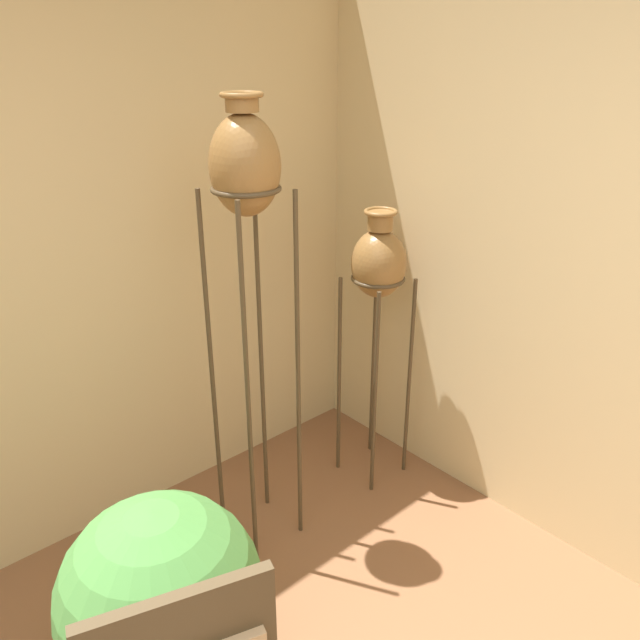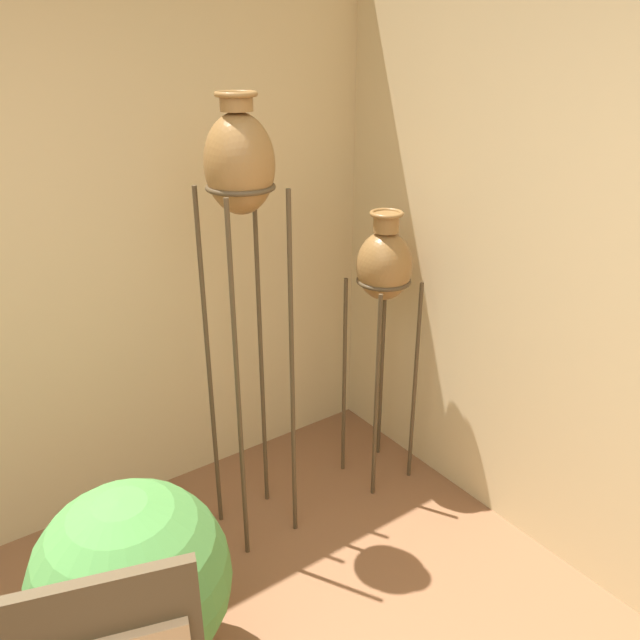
{
  "view_description": "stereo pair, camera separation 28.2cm",
  "coord_description": "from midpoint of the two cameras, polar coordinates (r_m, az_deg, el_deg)",
  "views": [
    {
      "loc": [
        -0.25,
        -0.39,
        2.13
      ],
      "look_at": [
        1.48,
        1.54,
        0.99
      ],
      "focal_mm": 35.0,
      "sensor_mm": 36.0,
      "label": 1
    },
    {
      "loc": [
        -0.03,
        -0.56,
        2.13
      ],
      "look_at": [
        1.48,
        1.54,
        0.99
      ],
      "focal_mm": 35.0,
      "sensor_mm": 36.0,
      "label": 2
    }
  ],
  "objects": [
    {
      "name": "vase_stand_tall",
      "position": [
        2.43,
        -3.93,
        12.46
      ],
      "size": [
        0.28,
        0.28,
        1.98
      ],
      "color": "#473823",
      "rests_on": "ground_plane"
    },
    {
      "name": "vase_stand_medium",
      "position": [
        2.98,
        8.59,
        4.32
      ],
      "size": [
        0.28,
        0.28,
        1.45
      ],
      "color": "#473823",
      "rests_on": "ground_plane"
    },
    {
      "name": "potted_plant",
      "position": [
        2.34,
        -13.18,
        -22.91
      ],
      "size": [
        0.67,
        0.67,
        0.82
      ],
      "color": "olive",
      "rests_on": "ground_plane"
    }
  ]
}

